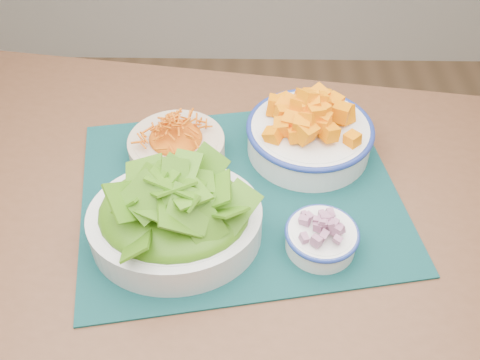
# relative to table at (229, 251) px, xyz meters

# --- Properties ---
(table) EXTENTS (1.39, 1.03, 0.75)m
(table) POSITION_rel_table_xyz_m (0.00, 0.00, 0.00)
(table) COLOR brown
(table) RESTS_ON ground
(placemat) EXTENTS (0.62, 0.54, 0.00)m
(placemat) POSITION_rel_table_xyz_m (0.02, 0.06, 0.09)
(placemat) COLOR #072729
(placemat) RESTS_ON table
(carrot_bowl) EXTENTS (0.20, 0.20, 0.07)m
(carrot_bowl) POSITION_rel_table_xyz_m (-0.10, 0.15, 0.13)
(carrot_bowl) COLOR beige
(carrot_bowl) RESTS_ON placemat
(squash_bowl) EXTENTS (0.29, 0.29, 0.11)m
(squash_bowl) POSITION_rel_table_xyz_m (0.15, 0.17, 0.15)
(squash_bowl) COLOR white
(squash_bowl) RESTS_ON placemat
(lettuce_bowl) EXTENTS (0.30, 0.26, 0.13)m
(lettuce_bowl) POSITION_rel_table_xyz_m (-0.08, -0.04, 0.15)
(lettuce_bowl) COLOR silver
(lettuce_bowl) RESTS_ON placemat
(onion_bowl) EXTENTS (0.13, 0.13, 0.06)m
(onion_bowl) POSITION_rel_table_xyz_m (0.15, -0.06, 0.12)
(onion_bowl) COLOR white
(onion_bowl) RESTS_ON placemat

